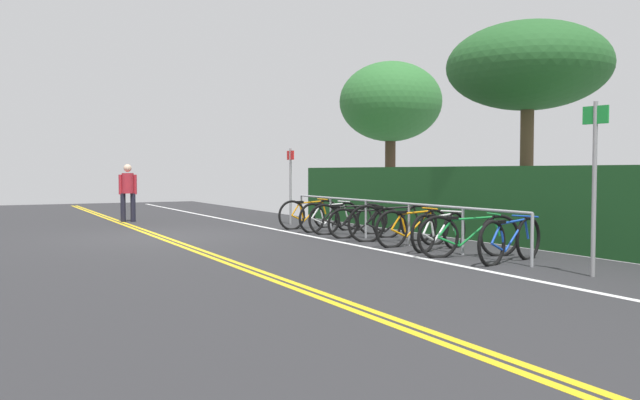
{
  "coord_description": "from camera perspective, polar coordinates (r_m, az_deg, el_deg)",
  "views": [
    {
      "loc": [
        14.05,
        -3.45,
        1.43
      ],
      "look_at": [
        3.55,
        2.06,
        0.89
      ],
      "focal_mm": 36.62,
      "sensor_mm": 36.0,
      "label": 1
    }
  ],
  "objects": [
    {
      "name": "sign_post_near",
      "position": [
        17.39,
        -2.6,
        1.91
      ],
      "size": [
        0.36,
        0.06,
        2.02
      ],
      "color": "gray",
      "rests_on": "ground_plane"
    },
    {
      "name": "bicycle_6",
      "position": [
        11.89,
        10.37,
        -2.72
      ],
      "size": [
        0.61,
        1.6,
        0.73
      ],
      "color": "black",
      "rests_on": "ground_plane"
    },
    {
      "name": "bicycle_5",
      "position": [
        12.46,
        8.12,
        -2.42
      ],
      "size": [
        0.46,
        1.71,
        0.75
      ],
      "color": "black",
      "rests_on": "ground_plane"
    },
    {
      "name": "bicycle_7",
      "position": [
        11.07,
        12.89,
        -3.07
      ],
      "size": [
        0.62,
        1.77,
        0.75
      ],
      "color": "black",
      "rests_on": "ground_plane"
    },
    {
      "name": "hedge_backdrop",
      "position": [
        13.47,
        17.64,
        -0.39
      ],
      "size": [
        16.8,
        1.23,
        1.52
      ],
      "primitive_type": "cube",
      "color": "#1C4C21",
      "rests_on": "ground_plane"
    },
    {
      "name": "bicycle_0",
      "position": [
        16.1,
        -0.98,
        -1.25
      ],
      "size": [
        0.46,
        1.71,
        0.76
      ],
      "color": "black",
      "rests_on": "ground_plane"
    },
    {
      "name": "bicycle_2",
      "position": [
        14.62,
        2.48,
        -1.67
      ],
      "size": [
        0.69,
        1.73,
        0.74
      ],
      "color": "black",
      "rests_on": "ground_plane"
    },
    {
      "name": "sign_post_far",
      "position": [
        9.47,
        22.87,
        2.26
      ],
      "size": [
        0.36,
        0.09,
        2.35
      ],
      "color": "gray",
      "rests_on": "ground_plane"
    },
    {
      "name": "bicycle_3",
      "position": [
        13.85,
        3.96,
        -2.01
      ],
      "size": [
        0.61,
        1.58,
        0.69
      ],
      "color": "black",
      "rests_on": "ground_plane"
    },
    {
      "name": "tree_mid",
      "position": [
        14.94,
        17.72,
        10.98
      ],
      "size": [
        3.47,
        3.47,
        4.6
      ],
      "color": "brown",
      "rests_on": "ground_plane"
    },
    {
      "name": "bicycle_1",
      "position": [
        15.33,
        0.85,
        -1.48
      ],
      "size": [
        0.46,
        1.74,
        0.74
      ],
      "color": "black",
      "rests_on": "ground_plane"
    },
    {
      "name": "centre_line_yellow_inner",
      "position": [
        14.52,
        -14.15,
        -3.14
      ],
      "size": [
        28.51,
        0.1,
        0.0
      ],
      "primitive_type": "cube",
      "color": "gold",
      "rests_on": "ground_plane"
    },
    {
      "name": "bike_rack",
      "position": [
        13.16,
        5.82,
        -0.95
      ],
      "size": [
        7.85,
        0.05,
        0.82
      ],
      "color": "#9EA0A5",
      "rests_on": "ground_plane"
    },
    {
      "name": "bicycle_4",
      "position": [
        13.23,
        6.37,
        -2.01
      ],
      "size": [
        0.7,
        1.78,
        0.79
      ],
      "color": "black",
      "rests_on": "ground_plane"
    },
    {
      "name": "ground_plane",
      "position": [
        14.54,
        -13.84,
        -3.24
      ],
      "size": [
        31.68,
        10.9,
        0.05
      ],
      "primitive_type": "cube",
      "color": "#2B2B2D"
    },
    {
      "name": "bike_lane_stripe_white",
      "position": [
        15.5,
        -3.23,
        -2.71
      ],
      "size": [
        28.51,
        0.12,
        0.0
      ],
      "primitive_type": "cube",
      "color": "white",
      "rests_on": "ground_plane"
    },
    {
      "name": "bicycle_8",
      "position": [
        10.58,
        16.31,
        -3.39
      ],
      "size": [
        0.59,
        1.73,
        0.74
      ],
      "color": "black",
      "rests_on": "ground_plane"
    },
    {
      "name": "centre_line_yellow_outer",
      "position": [
        14.55,
        -13.54,
        -3.12
      ],
      "size": [
        28.51,
        0.1,
        0.0
      ],
      "primitive_type": "cube",
      "color": "gold",
      "rests_on": "ground_plane"
    },
    {
      "name": "tree_near_left",
      "position": [
        21.11,
        6.18,
        8.47
      ],
      "size": [
        3.26,
        3.26,
        4.9
      ],
      "color": "#473323",
      "rests_on": "ground_plane"
    },
    {
      "name": "pedestrian",
      "position": [
        18.95,
        -16.45,
        0.93
      ],
      "size": [
        0.32,
        0.48,
        1.61
      ],
      "color": "#1E1E2D",
      "rests_on": "ground_plane"
    }
  ]
}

